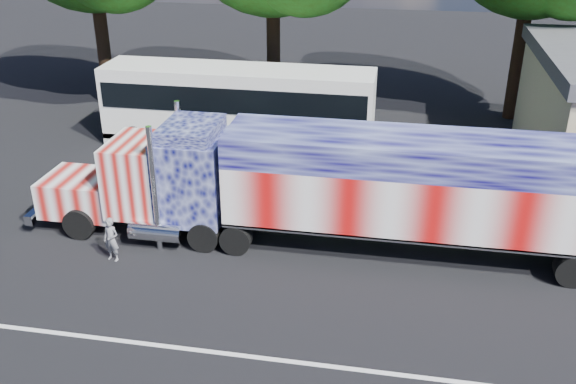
# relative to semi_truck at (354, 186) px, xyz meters

# --- Properties ---
(ground) EXTENTS (100.00, 100.00, 0.00)m
(ground) POSITION_rel_semi_truck_xyz_m (-2.14, -3.09, -2.24)
(ground) COLOR black
(semi_truck) EXTENTS (20.41, 3.22, 4.35)m
(semi_truck) POSITION_rel_semi_truck_xyz_m (0.00, 0.00, 0.00)
(semi_truck) COLOR black
(semi_truck) RESTS_ON ground
(coach_bus) EXTENTS (12.45, 2.90, 3.62)m
(coach_bus) POSITION_rel_semi_truck_xyz_m (-6.07, 8.64, -0.36)
(coach_bus) COLOR white
(coach_bus) RESTS_ON ground
(woman) EXTENTS (0.61, 0.47, 1.50)m
(woman) POSITION_rel_semi_truck_xyz_m (-7.53, -2.23, -1.49)
(woman) COLOR slate
(woman) RESTS_ON ground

